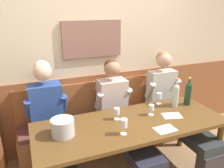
{
  "coord_description": "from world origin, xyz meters",
  "views": [
    {
      "loc": [
        -0.99,
        -1.73,
        1.9
      ],
      "look_at": [
        -0.11,
        0.46,
        1.08
      ],
      "focal_mm": 36.32,
      "sensor_mm": 36.0,
      "label": 1
    }
  ],
  "objects": [
    {
      "name": "wood_wainscot_panel",
      "position": [
        0.0,
        1.04,
        0.51
      ],
      "size": [
        6.8,
        0.03,
        1.02
      ],
      "primitive_type": "cube",
      "color": "brown",
      "rests_on": "ground"
    },
    {
      "name": "room_wall_back",
      "position": [
        -0.0,
        1.09,
        1.4
      ],
      "size": [
        6.8,
        0.12,
        2.8
      ],
      "color": "beige",
      "rests_on": "ground"
    },
    {
      "name": "tasting_sheet_right_guest",
      "position": [
        0.49,
        0.13,
        0.73
      ],
      "size": [
        0.24,
        0.2,
        0.0
      ],
      "primitive_type": "cube",
      "rotation": [
        0.0,
        0.0,
        -0.27
      ],
      "color": "white",
      "rests_on": "dining_table"
    },
    {
      "name": "wine_glass_mid_left",
      "position": [
        -0.17,
        -0.01,
        0.84
      ],
      "size": [
        0.07,
        0.07,
        0.16
      ],
      "color": "silver",
      "rests_on": "dining_table"
    },
    {
      "name": "tasting_sheet_left_guest",
      "position": [
        0.25,
        -0.08,
        0.73
      ],
      "size": [
        0.21,
        0.16,
        0.0
      ],
      "primitive_type": "cube",
      "rotation": [
        0.0,
        0.0,
        0.03
      ],
      "color": "white",
      "rests_on": "dining_table"
    },
    {
      "name": "wine_bottle_amber_mid",
      "position": [
        0.85,
        0.32,
        0.88
      ],
      "size": [
        0.08,
        0.08,
        0.36
      ],
      "color": "#1B3B24",
      "rests_on": "dining_table"
    },
    {
      "name": "ice_bucket",
      "position": [
        -0.72,
        0.19,
        0.81
      ],
      "size": [
        0.22,
        0.22,
        0.17
      ],
      "primitive_type": "cylinder",
      "color": "#B0B5BB",
      "rests_on": "dining_table"
    },
    {
      "name": "person_center_right_seat",
      "position": [
        0.04,
        0.5,
        0.64
      ],
      "size": [
        0.47,
        1.22,
        1.27
      ],
      "color": "#372F3F",
      "rests_on": "ground"
    },
    {
      "name": "person_left_seat",
      "position": [
        -0.8,
        0.51,
        0.66
      ],
      "size": [
        0.47,
        1.22,
        1.33
      ],
      "color": "#2E3631",
      "rests_on": "ground"
    },
    {
      "name": "dining_table",
      "position": [
        0.0,
        0.17,
        0.64
      ],
      "size": [
        2.04,
        0.78,
        0.73
      ],
      "color": "brown",
      "rests_on": "ground"
    },
    {
      "name": "wine_glass_mid_right",
      "position": [
        -0.12,
        0.29,
        0.82
      ],
      "size": [
        0.07,
        0.07,
        0.13
      ],
      "color": "silver",
      "rests_on": "dining_table"
    },
    {
      "name": "wall_bench",
      "position": [
        0.0,
        0.83,
        0.28
      ],
      "size": [
        2.34,
        0.42,
        0.94
      ],
      "color": "brown",
      "rests_on": "ground"
    },
    {
      "name": "wine_glass_center_rear",
      "position": [
        0.28,
        0.24,
        0.81
      ],
      "size": [
        0.07,
        0.07,
        0.12
      ],
      "color": "silver",
      "rests_on": "dining_table"
    },
    {
      "name": "wine_glass_left_end",
      "position": [
        0.53,
        0.47,
        0.82
      ],
      "size": [
        0.07,
        0.07,
        0.14
      ],
      "color": "silver",
      "rests_on": "dining_table"
    },
    {
      "name": "wine_bottle_green_tall",
      "position": [
        0.67,
        0.34,
        0.88
      ],
      "size": [
        0.08,
        0.08,
        0.35
      ],
      "color": "#B5C0C1",
      "rests_on": "dining_table"
    },
    {
      "name": "person_right_seat",
      "position": [
        0.79,
        0.48,
        0.64
      ],
      "size": [
        0.5,
        1.21,
        1.32
      ],
      "color": "#353034",
      "rests_on": "ground"
    }
  ]
}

